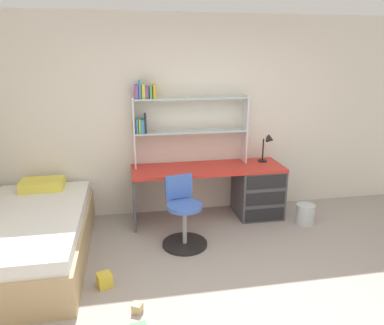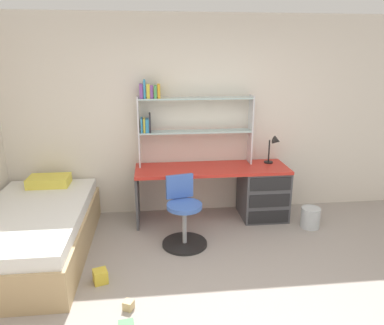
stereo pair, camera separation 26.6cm
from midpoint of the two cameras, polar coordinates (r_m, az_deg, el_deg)
name	(u,v)px [view 2 (the right image)]	position (r m, az deg, el deg)	size (l,w,h in m)	color
ground_plane	(242,322)	(3.32, 10.30, -23.56)	(6.19, 5.66, 0.02)	#9E938C
room_shell	(96,137)	(3.76, -12.90, 3.86)	(6.19, 5.66, 2.63)	silver
desk	(250,189)	(4.94, 10.65, -4.13)	(1.98, 0.61, 0.71)	red
bookshelf_hutch	(181,116)	(4.69, -0.06, 7.34)	(1.49, 0.22, 1.11)	silver
desk_lamp	(275,145)	(4.97, 14.40, 2.67)	(0.20, 0.17, 0.38)	black
swivel_chair	(184,218)	(4.19, 0.52, -8.83)	(0.52, 0.52, 0.80)	black
bed_platform	(34,232)	(4.32, -22.03, -10.13)	(1.14, 2.05, 0.65)	tan
waste_bin	(310,217)	(4.94, 19.62, -8.18)	(0.24, 0.24, 0.26)	silver
toy_block_yellow_1	(100,276)	(3.73, -12.16, -17.14)	(0.13, 0.13, 0.13)	gold
toy_block_natural_2	(129,305)	(3.38, -7.59, -21.40)	(0.08, 0.08, 0.08)	tan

